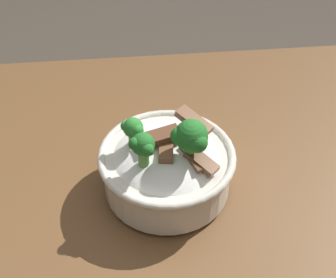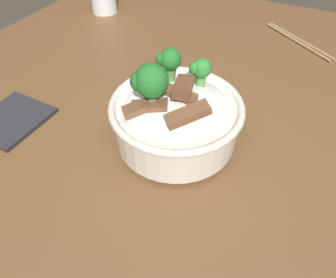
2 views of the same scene
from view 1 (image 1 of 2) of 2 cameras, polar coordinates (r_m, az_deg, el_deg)
dining_table at (r=0.77m, az=-1.07°, el=-17.08°), size 1.31×0.99×0.83m
rice_bowl at (r=0.70m, az=-0.11°, el=-3.15°), size 0.21×0.21×0.16m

